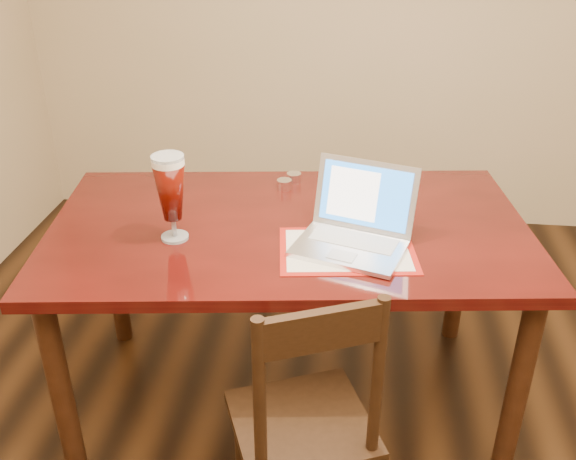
# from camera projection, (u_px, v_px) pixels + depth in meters

# --- Properties ---
(dining_table) EXTENTS (1.86, 1.20, 1.13)m
(dining_table) POSITION_uv_depth(u_px,v_px,m) (288.00, 246.00, 2.39)
(dining_table) COLOR #450C09
(dining_table) RESTS_ON ground
(dining_chair) EXTENTS (0.54, 0.53, 0.98)m
(dining_chair) POSITION_uv_depth(u_px,v_px,m) (305.00, 425.00, 1.96)
(dining_chair) COLOR black
(dining_chair) RESTS_ON ground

